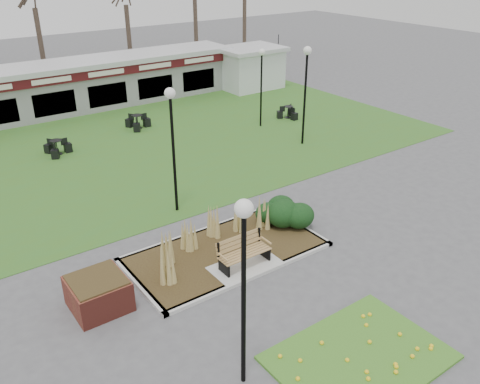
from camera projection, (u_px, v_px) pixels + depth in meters
ground at (248, 271)px, 15.80m from camera, size 100.00×100.00×0.00m
lawn at (100, 154)px, 24.55m from camera, size 34.00×16.00×0.02m
flower_bed at (359, 356)px, 12.41m from camera, size 4.20×3.00×0.16m
planting_bed at (254, 230)px, 17.29m from camera, size 6.75×3.40×1.27m
park_bench at (243, 251)px, 15.72m from camera, size 1.70×0.66×0.93m
brick_planter at (98, 293)px, 14.01m from camera, size 1.50×1.50×0.95m
food_pavilion at (46, 90)px, 29.72m from camera, size 24.60×3.40×2.90m
service_hut at (250, 67)px, 35.38m from camera, size 4.40×3.40×2.83m
lamp_post_near_left at (244, 256)px, 10.31m from camera, size 0.39×0.39×4.72m
lamp_post_near_right at (172, 124)px, 17.88m from camera, size 0.39×0.39×4.75m
lamp_post_mid_right at (262, 71)px, 27.01m from camera, size 0.35×0.35×4.25m
lamp_post_far_right at (306, 74)px, 24.32m from camera, size 0.40×0.40×4.86m
bistro_set_b at (138, 124)px, 27.89m from camera, size 1.24×1.42×0.76m
bistro_set_c at (57, 150)px, 24.41m from camera, size 1.19×1.35×0.72m
bistro_set_d at (288, 114)px, 29.59m from camera, size 1.30×1.16×0.69m
patio_umbrella at (278, 62)px, 36.68m from camera, size 2.06×2.09×2.33m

